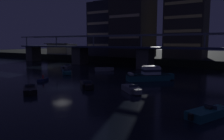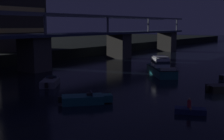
{
  "view_description": "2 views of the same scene",
  "coord_description": "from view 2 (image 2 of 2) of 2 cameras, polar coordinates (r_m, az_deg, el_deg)",
  "views": [
    {
      "loc": [
        25.76,
        -25.4,
        7.24
      ],
      "look_at": [
        1.32,
        12.93,
        1.61
      ],
      "focal_mm": 35.96,
      "sensor_mm": 36.0,
      "label": 1
    },
    {
      "loc": [
        -31.04,
        -6.81,
        7.45
      ],
      "look_at": [
        -1.68,
        15.22,
        1.91
      ],
      "focal_mm": 47.73,
      "sensor_mm": 36.0,
      "label": 2
    }
  ],
  "objects": [
    {
      "name": "river_bridge",
      "position": [
        50.08,
        -14.73,
        4.54
      ],
      "size": [
        101.42,
        6.4,
        9.38
      ],
      "color": "#4C4944",
      "rests_on": "ground"
    },
    {
      "name": "cabin_cruiser_near_left",
      "position": [
        45.68,
        9.31,
        0.41
      ],
      "size": [
        8.07,
        7.76,
        2.79
      ],
      "color": "#196066",
      "rests_on": "ground"
    },
    {
      "name": "speedboat_mid_center",
      "position": [
        28.75,
        -5.22,
        -5.62
      ],
      "size": [
        4.49,
        4.27,
        1.16
      ],
      "color": "#196066",
      "rests_on": "ground"
    },
    {
      "name": "speedboat_near_center",
      "position": [
        37.87,
        -11.71,
        -2.3
      ],
      "size": [
        4.68,
        4.02,
        1.16
      ],
      "color": "gray",
      "rests_on": "ground"
    },
    {
      "name": "dinghy_with_paddler",
      "position": [
        26.38,
        14.74,
        -7.49
      ],
      "size": [
        2.7,
        2.82,
        1.36
      ],
      "color": "#19234C",
      "rests_on": "ground"
    }
  ]
}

